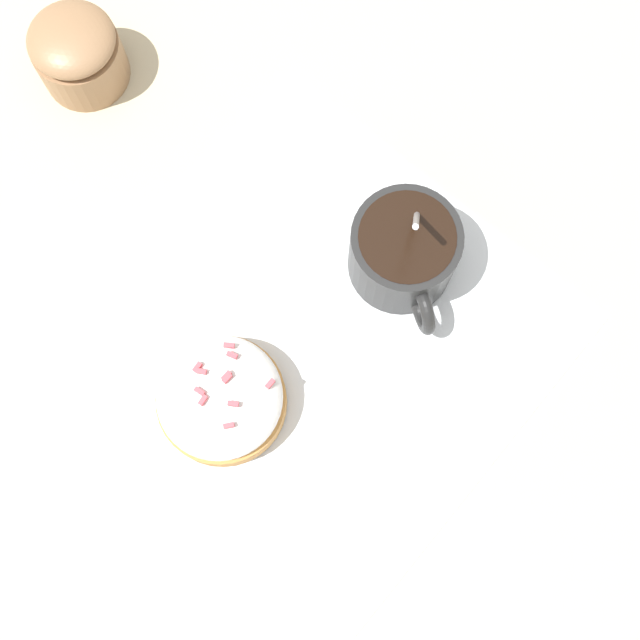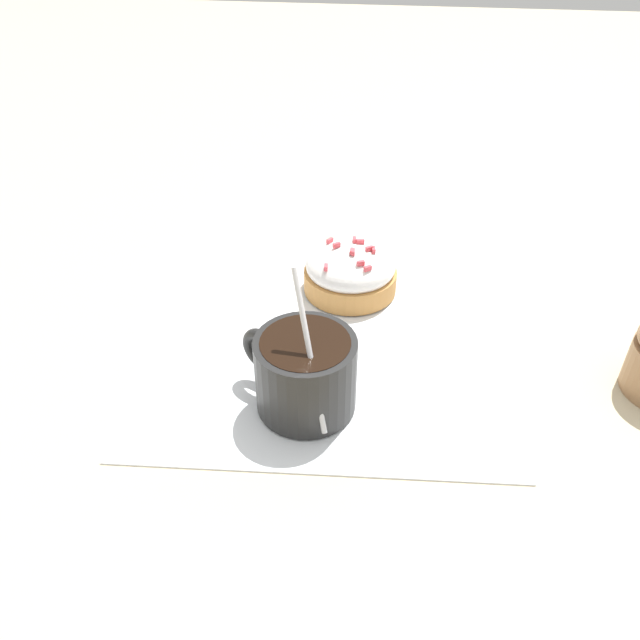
% 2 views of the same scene
% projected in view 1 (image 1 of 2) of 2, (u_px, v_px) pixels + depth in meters
% --- Properties ---
extents(ground_plane, '(3.00, 3.00, 0.00)m').
position_uv_depth(ground_plane, '(318.00, 337.00, 0.64)').
color(ground_plane, '#C6B793').
extents(paper_napkin, '(0.31, 0.32, 0.00)m').
position_uv_depth(paper_napkin, '(318.00, 336.00, 0.64)').
color(paper_napkin, white).
rests_on(paper_napkin, ground_plane).
extents(coffee_cup, '(0.08, 0.09, 0.12)m').
position_uv_depth(coffee_cup, '(404.00, 252.00, 0.62)').
color(coffee_cup, black).
rests_on(coffee_cup, paper_napkin).
extents(frosted_pastry, '(0.09, 0.09, 0.05)m').
position_uv_depth(frosted_pastry, '(221.00, 399.00, 0.61)').
color(frosted_pastry, '#C18442').
rests_on(frosted_pastry, paper_napkin).
extents(sugar_bowl, '(0.07, 0.07, 0.06)m').
position_uv_depth(sugar_bowl, '(78.00, 53.00, 0.66)').
color(sugar_bowl, '#99704C').
rests_on(sugar_bowl, ground_plane).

